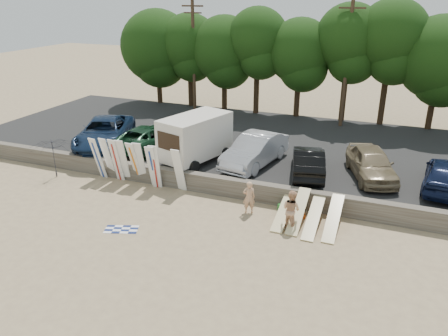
{
  "coord_description": "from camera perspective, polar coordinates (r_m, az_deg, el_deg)",
  "views": [
    {
      "loc": [
        5.41,
        -16.51,
        10.03
      ],
      "look_at": [
        -2.26,
        3.0,
        1.53
      ],
      "focal_mm": 35.0,
      "sensor_mm": 36.0,
      "label": 1
    }
  ],
  "objects": [
    {
      "name": "surfboard_upright_7",
      "position": [
        23.73,
        -8.99,
        0.15
      ],
      "size": [
        0.58,
        0.61,
        2.57
      ],
      "primitive_type": "cube",
      "rotation": [
        0.19,
        0.0,
        0.17
      ],
      "color": "white",
      "rests_on": "ground"
    },
    {
      "name": "surfboard_upright_8",
      "position": [
        23.16,
        -5.92,
        -0.3
      ],
      "size": [
        0.53,
        0.75,
        2.53
      ],
      "primitive_type": "cube",
      "rotation": [
        0.26,
        0.0,
        -0.05
      ],
      "color": "white",
      "rests_on": "ground"
    },
    {
      "name": "beachgoer_a",
      "position": [
        21.11,
        3.28,
        -3.83
      ],
      "size": [
        0.71,
        0.6,
        1.65
      ],
      "primitive_type": "imported",
      "rotation": [
        0.0,
        0.0,
        3.54
      ],
      "color": "tan",
      "rests_on": "ground"
    },
    {
      "name": "surfboard_upright_0",
      "position": [
        25.74,
        -16.15,
        1.25
      ],
      "size": [
        0.61,
        0.79,
        2.53
      ],
      "primitive_type": "cube",
      "rotation": [
        0.26,
        0.0,
        -0.16
      ],
      "color": "white",
      "rests_on": "ground"
    },
    {
      "name": "beachgoer_b",
      "position": [
        19.94,
        8.78,
        -5.37
      ],
      "size": [
        1.12,
        1.04,
        1.86
      ],
      "primitive_type": "imported",
      "rotation": [
        0.0,
        0.0,
        2.67
      ],
      "color": "tan",
      "rests_on": "ground"
    },
    {
      "name": "cooler",
      "position": [
        21.77,
        7.64,
        -5.11
      ],
      "size": [
        0.47,
        0.43,
        0.32
      ],
      "primitive_type": "cube",
      "rotation": [
        0.0,
        0.0,
        -0.42
      ],
      "color": "#268E2E",
      "rests_on": "ground"
    },
    {
      "name": "surfboard_upright_2",
      "position": [
        25.12,
        -13.91,
        1.0
      ],
      "size": [
        0.55,
        0.64,
        2.56
      ],
      "primitive_type": "cube",
      "rotation": [
        0.21,
        0.0,
        -0.09
      ],
      "color": "white",
      "rests_on": "ground"
    },
    {
      "name": "treeline",
      "position": [
        34.86,
        11.45,
        15.23
      ],
      "size": [
        33.73,
        6.28,
        9.02
      ],
      "color": "#382616",
      "rests_on": "parking_lot"
    },
    {
      "name": "surfboard_low_2",
      "position": [
        20.44,
        11.62,
        -6.35
      ],
      "size": [
        0.56,
        2.9,
        0.92
      ],
      "primitive_type": "cube",
      "rotation": [
        0.29,
        0.0,
        0.0
      ],
      "color": "#D8C488",
      "rests_on": "ground"
    },
    {
      "name": "beach_umbrella",
      "position": [
        26.8,
        -21.28,
        1.13
      ],
      "size": [
        3.53,
        3.53,
        2.28
      ],
      "primitive_type": "imported",
      "rotation": [
        0.0,
        0.0,
        0.9
      ],
      "color": "#21212A",
      "rests_on": "ground"
    },
    {
      "name": "surfboard_upright_1",
      "position": [
        25.59,
        -14.94,
        1.26
      ],
      "size": [
        0.58,
        0.77,
        2.53
      ],
      "primitive_type": "cube",
      "rotation": [
        0.26,
        0.0,
        -0.12
      ],
      "color": "white",
      "rests_on": "ground"
    },
    {
      "name": "car_4",
      "position": [
        24.59,
        18.69,
        0.6
      ],
      "size": [
        3.43,
        5.2,
        1.64
      ],
      "primitive_type": "imported",
      "rotation": [
        0.0,
        0.0,
        0.34
      ],
      "color": "#847254",
      "rests_on": "parking_lot"
    },
    {
      "name": "ground",
      "position": [
        20.06,
        2.91,
        -7.96
      ],
      "size": [
        120.0,
        120.0,
        0.0
      ],
      "primitive_type": "plane",
      "color": "tan",
      "rests_on": "ground"
    },
    {
      "name": "box_trailer",
      "position": [
        25.35,
        -3.75,
        4.13
      ],
      "size": [
        3.41,
        4.77,
        2.76
      ],
      "rotation": [
        0.0,
        0.0,
        -0.3
      ],
      "color": "beige",
      "rests_on": "parking_lot"
    },
    {
      "name": "surfboard_upright_4",
      "position": [
        24.62,
        -11.58,
        0.69
      ],
      "size": [
        0.6,
        0.89,
        2.5
      ],
      "primitive_type": "cube",
      "rotation": [
        0.31,
        0.0,
        -0.12
      ],
      "color": "white",
      "rests_on": "ground"
    },
    {
      "name": "gear_bag",
      "position": [
        21.24,
        10.15,
        -6.16
      ],
      "size": [
        0.36,
        0.33,
        0.22
      ],
      "primitive_type": "cube",
      "rotation": [
        0.0,
        0.0,
        0.31
      ],
      "color": "#C64E17",
      "rests_on": "ground"
    },
    {
      "name": "surfboard_upright_6",
      "position": [
        23.81,
        -9.3,
        0.15
      ],
      "size": [
        0.58,
        0.81,
        2.52
      ],
      "primitive_type": "cube",
      "rotation": [
        0.27,
        0.0,
        0.11
      ],
      "color": "white",
      "rests_on": "ground"
    },
    {
      "name": "car_2",
      "position": [
        25.11,
        4.04,
        2.34
      ],
      "size": [
        2.82,
        5.59,
        1.76
      ],
      "primitive_type": "imported",
      "rotation": [
        0.0,
        0.0,
        -0.19
      ],
      "color": "#B5B5BB",
      "rests_on": "parking_lot"
    },
    {
      "name": "car_1",
      "position": [
        28.11,
        -9.67,
        3.98
      ],
      "size": [
        3.46,
        5.8,
        1.51
      ],
      "primitive_type": "imported",
      "rotation": [
        0.0,
        0.0,
        2.96
      ],
      "color": "#13341F",
      "rests_on": "parking_lot"
    },
    {
      "name": "car_3",
      "position": [
        24.11,
        10.93,
        0.83
      ],
      "size": [
        2.6,
        4.88,
        1.53
      ],
      "primitive_type": "imported",
      "rotation": [
        0.0,
        0.0,
        3.37
      ],
      "color": "black",
      "rests_on": "parking_lot"
    },
    {
      "name": "car_0",
      "position": [
        29.33,
        -15.32,
        4.52
      ],
      "size": [
        4.98,
        6.96,
        1.76
      ],
      "primitive_type": "imported",
      "rotation": [
        0.0,
        0.0,
        0.36
      ],
      "color": "#122441",
      "rests_on": "parking_lot"
    },
    {
      "name": "surfboard_upright_3",
      "position": [
        24.96,
        -13.05,
        0.94
      ],
      "size": [
        0.52,
        0.64,
        2.55
      ],
      "primitive_type": "cube",
      "rotation": [
        0.22,
        0.0,
        0.03
      ],
      "color": "white",
      "rests_on": "ground"
    },
    {
      "name": "surfboard_low_3",
      "position": [
        20.41,
        14.09,
        -6.33
      ],
      "size": [
        0.56,
        2.84,
        1.11
      ],
      "primitive_type": "cube",
      "rotation": [
        0.36,
        0.0,
        0.0
      ],
      "color": "#D8C488",
      "rests_on": "ground"
    },
    {
      "name": "surfboard_low_1",
      "position": [
        20.63,
        9.69,
        -5.53
      ],
      "size": [
        0.56,
        2.82,
        1.17
      ],
      "primitive_type": "cube",
      "rotation": [
        0.38,
        0.0,
        0.0
      ],
      "color": "#D8C488",
      "rests_on": "ground"
    },
    {
      "name": "utility_poles",
      "position": [
        33.01,
        15.75,
        13.25
      ],
      "size": [
        25.8,
        0.26,
        9.0
      ],
      "color": "#473321",
      "rests_on": "parking_lot"
    },
    {
      "name": "beach_towel",
      "position": [
        20.54,
        -13.25,
        -7.8
      ],
      "size": [
        1.91,
        1.91,
        0.0
      ],
      "primitive_type": "plane",
      "rotation": [
        0.0,
        0.0,
        0.34
      ],
      "color": "white",
      "rests_on": "ground"
    },
    {
      "name": "seawall",
      "position": [
        22.38,
        5.41,
        -3.25
      ],
      "size": [
        44.0,
        0.5,
        1.0
      ],
      "primitive_type": "cube",
      "color": "#6B6356",
      "rests_on": "ground"
    },
    {
      "name": "surfboard_upright_5",
      "position": [
        24.45,
        -10.9,
        0.64
      ],
      "size": [
        0.57,
        0.75,
        2.53
      ],
      "primitive_type": "cube",
      "rotation": [
        0.25,
        0.0,
        0.11
      ],
      "color": "white",
      "rests_on": "ground"
    },
    {
      "name": "car_5",
      "position": [
        24.53,
        26.96,
        -0.74
      ],
      "size": [
        2.48,
        5.02,
        1.64
      ],
      "primitive_type": "imported",
      "rotation": [
        0.0,
        0.0,
        3.03
      ],
      "color": "#0E1634",
      "rests_on": "parking_lot"
    },
    {
      "name": "surfboard_low_0",
      "position": [
        20.91,
        7.85,
        -5.59
      ],
      "size": [
        0.56,
        2.93,
        0.8
      ],
      "primitive_type": "cube",
      "rotation": [
        0.25,
        0.0,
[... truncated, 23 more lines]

